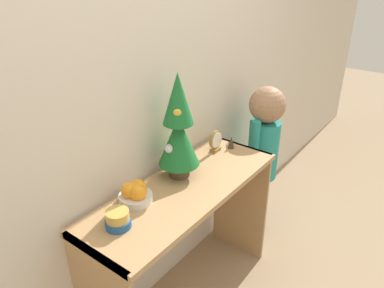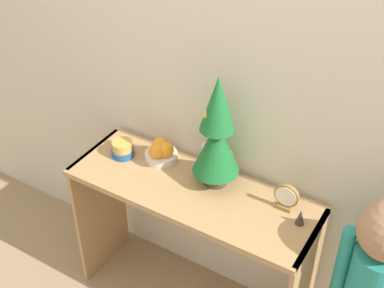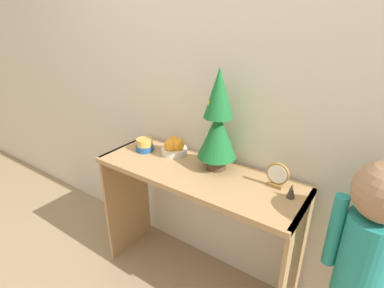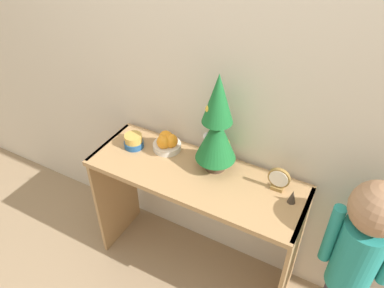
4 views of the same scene
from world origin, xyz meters
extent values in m
cube|color=beige|center=(0.00, 0.47, 1.25)|extent=(7.00, 0.05, 2.50)
cube|color=tan|center=(0.00, 0.21, 0.80)|extent=(1.19, 0.43, 0.03)
cube|color=tan|center=(-0.59, 0.21, 0.41)|extent=(0.02, 0.39, 0.81)
cube|color=tan|center=(0.59, 0.21, 0.41)|extent=(0.02, 0.39, 0.81)
cylinder|color=#4C3828|center=(0.07, 0.31, 0.84)|extent=(0.11, 0.11, 0.05)
cylinder|color=brown|center=(0.07, 0.31, 0.88)|extent=(0.02, 0.02, 0.04)
cone|color=#19662D|center=(0.07, 0.31, 1.02)|extent=(0.22, 0.22, 0.26)
cone|color=#19662D|center=(0.07, 0.31, 1.24)|extent=(0.16, 0.16, 0.26)
sphere|color=silver|center=(0.01, 0.32, 0.99)|extent=(0.05, 0.05, 0.05)
sphere|color=gold|center=(0.10, 0.36, 0.96)|extent=(0.05, 0.05, 0.05)
sphere|color=gold|center=(0.04, 0.29, 1.19)|extent=(0.05, 0.05, 0.05)
sphere|color=silver|center=(0.07, 0.34, 1.21)|extent=(0.04, 0.04, 0.04)
cylinder|color=silver|center=(-0.24, 0.32, 0.83)|extent=(0.16, 0.16, 0.04)
sphere|color=orange|center=(-0.22, 0.33, 0.87)|extent=(0.08, 0.08, 0.08)
sphere|color=orange|center=(-0.26, 0.34, 0.87)|extent=(0.08, 0.08, 0.08)
sphere|color=orange|center=(-0.25, 0.30, 0.87)|extent=(0.08, 0.08, 0.08)
cylinder|color=#235189|center=(-0.42, 0.25, 0.83)|extent=(0.11, 0.11, 0.04)
cylinder|color=gold|center=(-0.42, 0.25, 0.87)|extent=(0.10, 0.10, 0.04)
cube|color=olive|center=(0.42, 0.31, 0.82)|extent=(0.06, 0.04, 0.02)
cylinder|color=olive|center=(0.42, 0.31, 0.89)|extent=(0.11, 0.02, 0.11)
cylinder|color=white|center=(0.42, 0.30, 0.89)|extent=(0.10, 0.00, 0.10)
cone|color=#382D23|center=(0.51, 0.26, 0.85)|extent=(0.04, 0.04, 0.08)
cylinder|color=teal|center=(0.86, 0.21, 0.67)|extent=(0.21, 0.21, 0.42)
cylinder|color=teal|center=(0.73, 0.21, 0.75)|extent=(0.06, 0.06, 0.35)
camera|label=1|loc=(-1.26, -0.78, 1.86)|focal=35.00mm
camera|label=2|loc=(0.96, -1.37, 2.44)|focal=50.00mm
camera|label=3|loc=(0.81, -0.99, 1.62)|focal=28.00mm
camera|label=4|loc=(0.69, -1.09, 2.16)|focal=35.00mm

